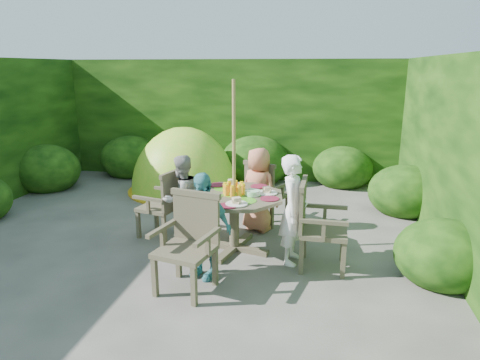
% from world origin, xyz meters
% --- Properties ---
extents(ground, '(60.00, 60.00, 0.00)m').
position_xyz_m(ground, '(0.00, 0.00, 0.00)').
color(ground, '#494741').
rests_on(ground, ground).
extents(hedge_enclosure, '(9.00, 9.00, 2.50)m').
position_xyz_m(hedge_enclosure, '(0.00, 1.33, 1.25)').
color(hedge_enclosure, black).
rests_on(hedge_enclosure, ground).
extents(patio_table, '(1.60, 1.60, 0.92)m').
position_xyz_m(patio_table, '(0.89, -0.20, 0.64)').
color(patio_table, '#3E3828').
rests_on(patio_table, ground).
extents(parasol_pole, '(0.05, 0.05, 2.20)m').
position_xyz_m(parasol_pole, '(0.89, -0.20, 1.10)').
color(parasol_pole, olive).
rests_on(parasol_pole, ground).
extents(garden_chair_right, '(0.56, 0.63, 1.02)m').
position_xyz_m(garden_chair_right, '(1.94, -0.50, 0.54)').
color(garden_chair_right, '#3E3828').
rests_on(garden_chair_right, ground).
extents(garden_chair_left, '(0.61, 0.66, 0.93)m').
position_xyz_m(garden_chair_left, '(-0.18, 0.08, 0.50)').
color(garden_chair_left, '#3E3828').
rests_on(garden_chair_left, ground).
extents(garden_chair_back, '(0.73, 0.70, 0.95)m').
position_xyz_m(garden_chair_back, '(1.15, 0.87, 0.51)').
color(garden_chair_back, '#3E3828').
rests_on(garden_chair_back, ground).
extents(garden_chair_front, '(0.71, 0.66, 1.01)m').
position_xyz_m(garden_chair_front, '(0.61, -1.26, 0.54)').
color(garden_chair_front, '#3E3828').
rests_on(garden_chair_front, ground).
extents(child_right, '(0.39, 0.53, 1.35)m').
position_xyz_m(child_right, '(1.66, -0.40, 0.67)').
color(child_right, white).
rests_on(child_right, ground).
extents(child_left, '(0.70, 0.74, 1.20)m').
position_xyz_m(child_left, '(0.11, -0.00, 0.60)').
color(child_left, gray).
rests_on(child_left, ground).
extents(child_back, '(0.72, 0.63, 1.23)m').
position_xyz_m(child_back, '(1.09, 0.57, 0.62)').
color(child_back, '#D27856').
rests_on(child_back, ground).
extents(child_front, '(0.78, 0.51, 1.23)m').
position_xyz_m(child_front, '(0.69, -0.98, 0.62)').
color(child_front, teal).
rests_on(child_front, ground).
extents(dome_tent, '(2.58, 2.58, 2.48)m').
position_xyz_m(dome_tent, '(-0.64, 2.39, 0.00)').
color(dome_tent, '#82DE2A').
rests_on(dome_tent, ground).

